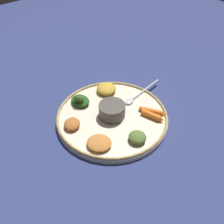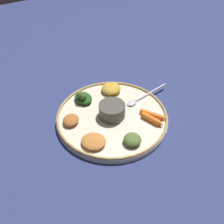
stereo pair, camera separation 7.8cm
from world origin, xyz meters
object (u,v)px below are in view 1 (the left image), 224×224
(spoon, at_px, (138,95))
(center_bowl, at_px, (112,110))
(carrot_near_spoon, at_px, (153,116))
(greens_pile, at_px, (80,100))
(carrot_outer, at_px, (152,111))

(spoon, bearing_deg, center_bowl, -81.13)
(carrot_near_spoon, bearing_deg, spoon, 160.43)
(spoon, distance_m, greens_pile, 0.20)
(carrot_outer, bearing_deg, spoon, 166.41)
(spoon, xyz_separation_m, carrot_near_spoon, (0.11, -0.04, 0.01))
(center_bowl, xyz_separation_m, greens_pile, (-0.11, -0.05, -0.01))
(carrot_near_spoon, bearing_deg, carrot_outer, 136.09)
(carrot_outer, bearing_deg, greens_pile, -139.58)
(center_bowl, relative_size, carrot_outer, 1.02)
(carrot_near_spoon, bearing_deg, greens_pile, -145.17)
(center_bowl, bearing_deg, carrot_outer, 56.63)
(spoon, xyz_separation_m, carrot_outer, (0.09, -0.02, 0.00))
(carrot_near_spoon, bearing_deg, center_bowl, -133.96)
(center_bowl, height_order, carrot_near_spoon, center_bowl)
(carrot_near_spoon, height_order, carrot_outer, carrot_near_spoon)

